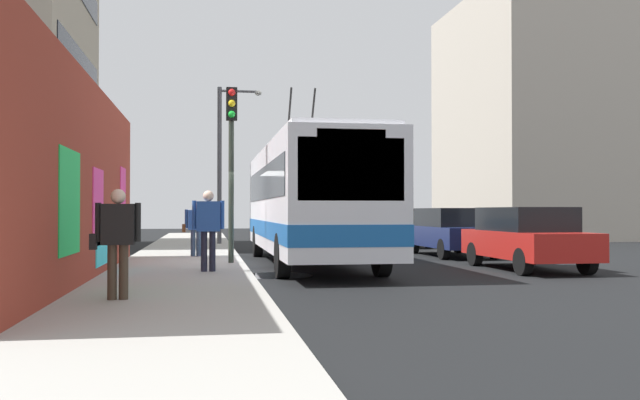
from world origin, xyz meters
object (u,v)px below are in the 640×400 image
at_px(pedestrian_midblock, 196,225).
at_px(parked_car_navy, 451,231).
at_px(parked_car_red, 526,237).
at_px(parked_car_black, 397,226).
at_px(pedestrian_at_curb, 208,223).
at_px(parked_car_silver, 365,224).
at_px(pedestrian_near_wall, 117,235).
at_px(city_bus, 308,198).
at_px(street_lamp, 225,153).
at_px(traffic_light, 231,145).

bearing_deg(pedestrian_midblock, parked_car_navy, -83.18).
distance_m(parked_car_red, parked_car_black, 11.77).
bearing_deg(pedestrian_at_curb, parked_car_silver, -23.09).
xyz_separation_m(parked_car_navy, pedestrian_at_curb, (-6.19, 7.94, 0.38)).
bearing_deg(parked_car_navy, pedestrian_near_wall, 139.29).
relative_size(city_bus, parked_car_red, 2.63).
xyz_separation_m(parked_car_navy, parked_car_black, (6.43, 0.00, 0.00)).
bearing_deg(parked_car_navy, city_bus, 118.83).
relative_size(parked_car_navy, parked_car_black, 0.93).
bearing_deg(street_lamp, parked_car_black, -93.20).
distance_m(parked_car_silver, pedestrian_near_wall, 25.05).
bearing_deg(parked_car_navy, parked_car_silver, 0.00).
bearing_deg(pedestrian_near_wall, traffic_light, -15.61).
xyz_separation_m(parked_car_black, traffic_light, (-10.23, 7.35, 2.34)).
distance_m(parked_car_red, street_lamp, 14.48).
bearing_deg(city_bus, pedestrian_near_wall, 152.68).
relative_size(parked_car_navy, pedestrian_midblock, 2.92).
height_order(pedestrian_at_curb, street_lamp, street_lamp).
bearing_deg(street_lamp, pedestrian_at_curb, 176.93).
relative_size(city_bus, pedestrian_at_curb, 6.35).
bearing_deg(pedestrian_midblock, pedestrian_near_wall, 174.11).
height_order(city_bus, pedestrian_midblock, city_bus).
xyz_separation_m(pedestrian_midblock, street_lamp, (7.83, -1.05, 2.80)).
relative_size(parked_car_black, parked_car_silver, 1.05).
bearing_deg(parked_car_red, traffic_light, 78.21).
distance_m(city_bus, parked_car_silver, 16.19).
relative_size(pedestrian_at_curb, street_lamp, 0.28).
bearing_deg(pedestrian_at_curb, traffic_light, -13.87).
xyz_separation_m(pedestrian_near_wall, traffic_light, (7.02, -1.96, 2.05)).
relative_size(parked_car_silver, pedestrian_midblock, 2.97).
bearing_deg(street_lamp, traffic_light, 179.42).
distance_m(pedestrian_near_wall, traffic_light, 7.57).
bearing_deg(street_lamp, pedestrian_near_wall, 173.32).
distance_m(city_bus, parked_car_navy, 6.02).
xyz_separation_m(parked_car_red, pedestrian_midblock, (4.34, 8.30, 0.23)).
bearing_deg(parked_car_black, parked_car_navy, -180.00).
bearing_deg(parked_car_navy, pedestrian_midblock, 96.82).
distance_m(parked_car_black, traffic_light, 12.81).
relative_size(city_bus, parked_car_black, 2.30).
bearing_deg(parked_car_black, parked_car_red, 180.00).
distance_m(pedestrian_at_curb, street_lamp, 13.31).
bearing_deg(parked_car_black, parked_car_silver, -0.00).
bearing_deg(city_bus, pedestrian_at_curb, 140.54).
bearing_deg(pedestrian_near_wall, parked_car_red, -59.50).
height_order(parked_car_red, traffic_light, traffic_light).
distance_m(parked_car_silver, pedestrian_midblock, 15.78).
bearing_deg(city_bus, parked_car_silver, -18.77).
distance_m(parked_car_navy, street_lamp, 10.41).
bearing_deg(traffic_light, parked_car_navy, -62.65).
height_order(city_bus, parked_car_navy, city_bus).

